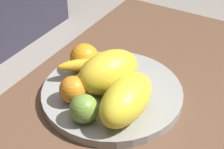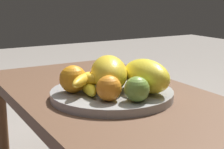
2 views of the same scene
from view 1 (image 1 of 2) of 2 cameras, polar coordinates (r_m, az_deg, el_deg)
coffee_table at (r=0.99m, az=1.21°, el=-6.08°), size 1.18×0.58×0.43m
fruit_bowl at (r=0.96m, az=0.00°, el=-3.00°), size 0.38×0.38×0.03m
melon_large_front at (r=0.84m, az=2.32°, el=-3.99°), size 0.19×0.10×0.10m
melon_smaller_beside at (r=0.92m, az=-0.49°, el=0.52°), size 0.21×0.17×0.11m
orange_front at (r=1.00m, az=-4.48°, el=2.68°), size 0.08×0.08×0.08m
orange_left at (r=0.90m, az=-6.29°, el=-2.45°), size 0.07×0.07×0.07m
apple_front at (r=0.84m, az=-4.57°, el=-5.51°), size 0.07×0.07×0.07m
banana_bunch at (r=0.97m, az=-3.80°, el=0.80°), size 0.16×0.14×0.06m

